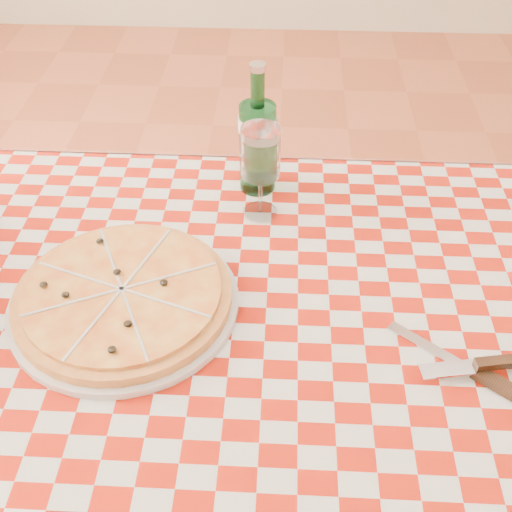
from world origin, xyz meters
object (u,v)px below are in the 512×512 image
(dining_table, at_px, (266,347))
(pizza_plate, at_px, (123,295))
(wine_glass, at_px, (260,173))
(water_bottle, at_px, (258,130))

(dining_table, relative_size, pizza_plate, 3.19)
(pizza_plate, relative_size, wine_glass, 2.03)
(dining_table, relative_size, wine_glass, 6.47)
(water_bottle, xyz_separation_m, wine_glass, (0.01, -0.09, -0.04))
(water_bottle, bearing_deg, wine_glass, -83.73)
(water_bottle, bearing_deg, pizza_plate, -120.19)
(pizza_plate, distance_m, water_bottle, 0.42)
(water_bottle, relative_size, wine_glass, 1.43)
(dining_table, bearing_deg, water_bottle, 95.27)
(dining_table, xyz_separation_m, wine_glass, (-0.02, 0.25, 0.19))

